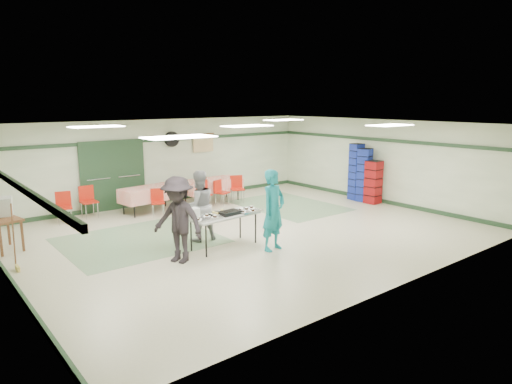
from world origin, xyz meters
TOP-DOWN VIEW (x-y plane):
  - floor at (0.00, 0.00)m, footprint 11.00×11.00m
  - ceiling at (0.00, 0.00)m, footprint 11.00×11.00m
  - wall_back at (0.00, 4.50)m, footprint 11.00×0.00m
  - wall_front at (0.00, -4.50)m, footprint 11.00×0.00m
  - wall_left at (-5.50, 0.00)m, footprint 0.00×9.00m
  - wall_right at (5.50, 0.00)m, footprint 0.00×9.00m
  - trim_back at (0.00, 4.47)m, footprint 11.00×0.06m
  - baseboard_back at (0.00, 4.47)m, footprint 11.00×0.06m
  - baseboard_left at (-5.47, 0.00)m, footprint 0.06×9.00m
  - trim_right at (5.47, 0.00)m, footprint 0.06×9.00m
  - baseboard_right at (5.47, 0.00)m, footprint 0.06×9.00m
  - green_patch_a at (-2.50, 1.00)m, footprint 3.50×3.00m
  - green_patch_b at (2.80, 1.50)m, footprint 2.50×3.50m
  - double_door_left at (-2.20, 4.44)m, footprint 0.90×0.06m
  - double_door_right at (-1.25, 4.44)m, footprint 0.90×0.06m
  - door_frame at (-1.73, 4.42)m, footprint 2.00×0.03m
  - wall_fan at (0.30, 4.44)m, footprint 0.50×0.10m
  - scroll_banner at (1.50, 4.44)m, footprint 0.80×0.02m
  - serving_table at (-1.19, -0.68)m, footprint 1.73×0.82m
  - sheet_tray_right at (-0.56, -0.75)m, footprint 0.65×0.51m
  - sheet_tray_mid at (-1.26, -0.59)m, footprint 0.60×0.47m
  - sheet_tray_left at (-1.74, -0.74)m, footprint 0.67×0.53m
  - baking_pan at (-1.07, -0.74)m, footprint 0.53×0.36m
  - foam_box_stack at (-1.96, -0.63)m, footprint 0.24×0.22m
  - volunteer_teal at (-0.44, -1.52)m, footprint 0.74×0.56m
  - volunteer_grey at (-1.37, 0.11)m, footprint 0.92×0.77m
  - volunteer_dark at (-2.48, -0.90)m, footprint 1.08×1.33m
  - dining_table_a at (1.20, 3.47)m, footprint 1.99×0.91m
  - dining_table_b at (-1.00, 3.47)m, footprint 1.86×1.02m
  - chair_a at (1.12, 2.90)m, footprint 0.48×0.49m
  - chair_b at (0.48, 2.91)m, footprint 0.48×0.48m
  - chair_c at (1.79, 2.90)m, footprint 0.54×0.54m
  - chair_d at (-1.06, 2.89)m, footprint 0.48×0.49m
  - chair_loose_a at (-2.69, 3.96)m, footprint 0.43×0.43m
  - chair_loose_b at (-3.42, 3.75)m, footprint 0.48×0.48m
  - crate_stack_blue_a at (5.15, 0.40)m, footprint 0.47×0.47m
  - crate_stack_red at (5.15, 0.02)m, footprint 0.45×0.45m
  - crate_stack_blue_b at (5.15, 0.75)m, footprint 0.40×0.40m
  - printer_table at (-5.15, 2.16)m, footprint 0.73×0.97m
  - broom at (-5.23, 0.68)m, footprint 0.05×0.22m

SIDE VIEW (x-z plane):
  - floor at x=0.00m, z-range 0.00..0.00m
  - green_patch_a at x=-2.50m, z-range 0.00..0.01m
  - green_patch_b at x=2.80m, z-range 0.00..0.01m
  - baseboard_back at x=0.00m, z-range 0.00..0.12m
  - baseboard_left at x=-5.47m, z-range 0.00..0.12m
  - baseboard_right at x=5.47m, z-range 0.00..0.12m
  - chair_d at x=-1.06m, z-range 0.09..0.88m
  - chair_a at x=1.12m, z-range 0.09..0.90m
  - chair_loose_b at x=-3.42m, z-range 0.10..0.96m
  - chair_b at x=0.48m, z-range 0.10..0.97m
  - chair_c at x=1.79m, z-range 0.10..0.98m
  - chair_loose_a at x=-2.69m, z-range 0.10..1.01m
  - dining_table_b at x=-1.00m, z-range 0.19..0.95m
  - dining_table_a at x=1.20m, z-range 0.19..0.95m
  - printer_table at x=-5.15m, z-range 0.27..1.01m
  - broom at x=-5.23m, z-range 0.03..1.37m
  - crate_stack_red at x=5.15m, z-range 0.00..1.40m
  - serving_table at x=-1.19m, z-range 0.33..1.09m
  - sheet_tray_right at x=-0.56m, z-range 0.76..0.78m
  - sheet_tray_mid at x=-1.26m, z-range 0.76..0.78m
  - sheet_tray_left at x=-1.74m, z-range 0.76..0.78m
  - baking_pan at x=-1.07m, z-range 0.76..0.84m
  - volunteer_grey at x=-1.37m, z-range 0.00..1.69m
  - crate_stack_blue_a at x=5.15m, z-range 0.00..1.76m
  - foam_box_stack at x=-1.96m, z-range 0.76..1.02m
  - volunteer_dark at x=-2.48m, z-range 0.00..1.80m
  - volunteer_teal at x=-0.44m, z-range 0.00..1.82m
  - crate_stack_blue_b at x=5.15m, z-range 0.00..1.89m
  - double_door_left at x=-2.20m, z-range 0.00..2.10m
  - double_door_right at x=-1.25m, z-range 0.00..2.10m
  - door_frame at x=-1.73m, z-range -0.02..2.12m
  - wall_back at x=0.00m, z-range -4.15..6.85m
  - wall_front at x=0.00m, z-range -4.15..6.85m
  - wall_left at x=-5.50m, z-range -3.15..5.85m
  - wall_right at x=5.50m, z-range -3.15..5.85m
  - scroll_banner at x=1.50m, z-range 1.55..2.15m
  - trim_back at x=0.00m, z-range 2.00..2.10m
  - trim_right at x=5.47m, z-range 2.00..2.10m
  - wall_fan at x=0.30m, z-range 1.80..2.30m
  - ceiling at x=0.00m, z-range 2.70..2.70m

